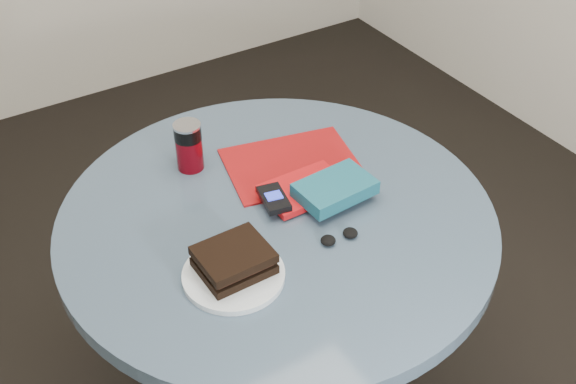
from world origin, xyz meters
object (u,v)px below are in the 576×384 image
red_book (304,189)px  mp3_player (274,199)px  soda_can (189,146)px  pepper_grinder (188,150)px  sandwich (234,260)px  headphones (339,237)px  novel (335,189)px  magazine (292,164)px  table (277,265)px  plate (234,275)px

red_book → mp3_player: size_ratio=1.86×
soda_can → mp3_player: size_ratio=1.21×
pepper_grinder → red_book: (0.18, -0.24, -0.04)m
sandwich → headphones: size_ratio=1.59×
novel → mp3_player: size_ratio=1.68×
novel → headphones: bearing=-123.7°
magazine → headphones: bearing=-88.8°
table → red_book: red_book is taller
novel → headphones: novel is taller
pepper_grinder → magazine: (0.22, -0.12, -0.05)m
table → red_book: bearing=16.4°
soda_can → pepper_grinder: (-0.00, -0.00, -0.01)m
mp3_player → headphones: 0.18m
table → plate: plate is taller
magazine → pepper_grinder: bearing=162.8°
red_book → table: bearing=-163.5°
table → plate: size_ratio=4.71×
sandwich → magazine: bearing=40.5°
plate → red_book: (0.27, 0.15, 0.01)m
pepper_grinder → table: bearing=-70.9°
sandwich → mp3_player: bearing=37.7°
novel → pepper_grinder: bearing=123.8°
pepper_grinder → mp3_player: pepper_grinder is taller
table → soda_can: bearing=108.5°
sandwich → novel: bearing=15.1°
magazine → mp3_player: (-0.12, -0.12, 0.03)m
sandwich → magazine: size_ratio=0.46×
pepper_grinder → headphones: bearing=-68.6°
mp3_player → table: bearing=-100.6°
plate → soda_can: 0.41m
mp3_player → sandwich: bearing=-142.3°
plate → sandwich: (0.01, 0.01, 0.03)m
table → novel: (0.14, -0.03, 0.20)m
soda_can → novel: soda_can is taller
pepper_grinder → mp3_player: bearing=-68.8°
pepper_grinder → magazine: 0.26m
table → red_book: size_ratio=5.17×
pepper_grinder → mp3_player: size_ratio=0.99×
soda_can → pepper_grinder: size_ratio=1.23×
magazine → headphones: headphones is taller
red_book → mp3_player: (-0.09, -0.01, 0.02)m
table → pepper_grinder: size_ratio=9.77×
plate → pepper_grinder: bearing=77.1°
mp3_player → headphones: mp3_player is taller
soda_can → headphones: 0.44m
red_book → mp3_player: 0.09m
plate → novel: novel is taller
soda_can → red_book: bearing=-52.6°
plate → red_book: size_ratio=1.10×
table → soda_can: (-0.09, 0.26, 0.23)m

